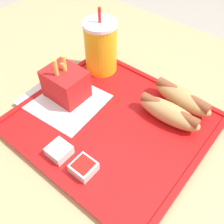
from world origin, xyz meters
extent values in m
cube|color=tan|center=(0.00, 0.00, 0.37)|extent=(1.20, 0.95, 0.75)
cube|color=red|center=(0.05, 0.00, 0.75)|extent=(0.39, 0.35, 0.01)
cube|color=red|center=(0.05, -0.17, 0.76)|extent=(0.39, 0.01, 0.00)
cube|color=red|center=(0.05, 0.17, 0.76)|extent=(0.39, 0.01, 0.00)
cube|color=red|center=(-0.14, 0.00, 0.76)|extent=(0.01, 0.35, 0.00)
cube|color=red|center=(0.23, 0.00, 0.76)|extent=(0.01, 0.35, 0.00)
cube|color=white|center=(-0.08, -0.02, 0.76)|extent=(0.19, 0.16, 0.00)
cylinder|color=gold|center=(-0.09, 0.12, 0.82)|extent=(0.08, 0.08, 0.12)
cylinder|color=white|center=(-0.09, 0.12, 0.89)|extent=(0.08, 0.08, 0.01)
cylinder|color=red|center=(-0.09, 0.12, 0.91)|extent=(0.01, 0.01, 0.03)
ellipsoid|color=tan|center=(0.13, 0.13, 0.78)|extent=(0.15, 0.06, 0.04)
cylinder|color=brown|center=(0.13, 0.13, 0.79)|extent=(0.13, 0.03, 0.02)
ellipsoid|color=tan|center=(0.13, 0.08, 0.78)|extent=(0.14, 0.05, 0.04)
cylinder|color=brown|center=(0.13, 0.08, 0.79)|extent=(0.13, 0.03, 0.02)
cube|color=red|center=(-0.09, -0.01, 0.79)|extent=(0.09, 0.07, 0.07)
cylinder|color=gold|center=(-0.09, 0.00, 0.82)|extent=(0.02, 0.02, 0.06)
cylinder|color=gold|center=(-0.09, -0.02, 0.83)|extent=(0.01, 0.01, 0.08)
cylinder|color=gold|center=(-0.09, 0.00, 0.83)|extent=(0.01, 0.01, 0.07)
cube|color=silver|center=(0.02, -0.13, 0.77)|extent=(0.04, 0.04, 0.02)
cube|color=white|center=(0.02, -0.13, 0.78)|extent=(0.03, 0.03, 0.00)
cube|color=silver|center=(0.08, -0.13, 0.77)|extent=(0.04, 0.04, 0.02)
cube|color=#B21914|center=(0.08, -0.13, 0.78)|extent=(0.03, 0.03, 0.00)
camera|label=1|loc=(0.28, -0.29, 1.19)|focal=42.00mm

